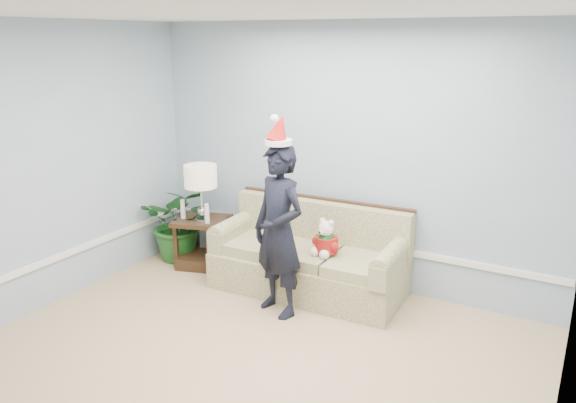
{
  "coord_description": "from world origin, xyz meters",
  "views": [
    {
      "loc": [
        2.28,
        -2.7,
        2.54
      ],
      "look_at": [
        -0.14,
        1.55,
        1.1
      ],
      "focal_mm": 35.0,
      "sensor_mm": 36.0,
      "label": 1
    }
  ],
  "objects_px": {
    "table_lamp": "(201,179)",
    "houseplant": "(180,222)",
    "side_table": "(203,247)",
    "man": "(279,231)",
    "sofa": "(310,260)",
    "teddy_bear": "(326,242)"
  },
  "relations": [
    {
      "from": "houseplant",
      "to": "sofa",
      "type": "bearing_deg",
      "value": 0.22
    },
    {
      "from": "teddy_bear",
      "to": "table_lamp",
      "type": "bearing_deg",
      "value": -167.55
    },
    {
      "from": "table_lamp",
      "to": "teddy_bear",
      "type": "xyz_separation_m",
      "value": [
        1.54,
        -0.03,
        -0.44
      ]
    },
    {
      "from": "houseplant",
      "to": "teddy_bear",
      "type": "height_order",
      "value": "houseplant"
    },
    {
      "from": "side_table",
      "to": "man",
      "type": "distance_m",
      "value": 1.55
    },
    {
      "from": "sofa",
      "to": "side_table",
      "type": "distance_m",
      "value": 1.35
    },
    {
      "from": "side_table",
      "to": "man",
      "type": "bearing_deg",
      "value": -21.96
    },
    {
      "from": "table_lamp",
      "to": "man",
      "type": "bearing_deg",
      "value": -20.57
    },
    {
      "from": "sofa",
      "to": "houseplant",
      "type": "xyz_separation_m",
      "value": [
        -1.72,
        -0.01,
        0.13
      ]
    },
    {
      "from": "side_table",
      "to": "table_lamp",
      "type": "height_order",
      "value": "table_lamp"
    },
    {
      "from": "sofa",
      "to": "man",
      "type": "distance_m",
      "value": 0.77
    },
    {
      "from": "table_lamp",
      "to": "houseplant",
      "type": "distance_m",
      "value": 0.74
    },
    {
      "from": "table_lamp",
      "to": "houseplant",
      "type": "height_order",
      "value": "table_lamp"
    },
    {
      "from": "houseplant",
      "to": "teddy_bear",
      "type": "xyz_separation_m",
      "value": [
        1.96,
        -0.14,
        0.16
      ]
    },
    {
      "from": "man",
      "to": "table_lamp",
      "type": "bearing_deg",
      "value": 178.36
    },
    {
      "from": "sofa",
      "to": "table_lamp",
      "type": "xyz_separation_m",
      "value": [
        -1.29,
        -0.11,
        0.73
      ]
    },
    {
      "from": "table_lamp",
      "to": "teddy_bear",
      "type": "distance_m",
      "value": 1.6
    },
    {
      "from": "table_lamp",
      "to": "man",
      "type": "relative_size",
      "value": 0.39
    },
    {
      "from": "table_lamp",
      "to": "houseplant",
      "type": "xyz_separation_m",
      "value": [
        -0.42,
        0.11,
        -0.6
      ]
    },
    {
      "from": "sofa",
      "to": "table_lamp",
      "type": "distance_m",
      "value": 1.49
    },
    {
      "from": "table_lamp",
      "to": "teddy_bear",
      "type": "bearing_deg",
      "value": -1.15
    },
    {
      "from": "side_table",
      "to": "teddy_bear",
      "type": "xyz_separation_m",
      "value": [
        1.59,
        -0.09,
        0.39
      ]
    }
  ]
}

